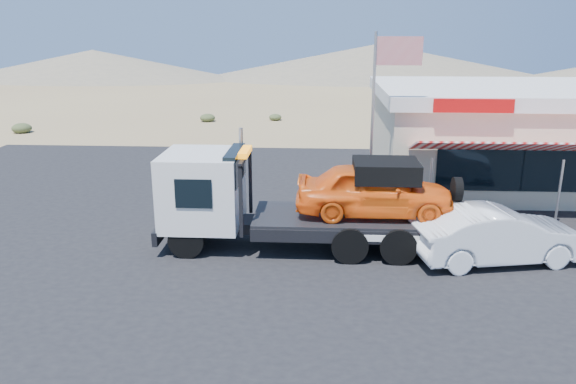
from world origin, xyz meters
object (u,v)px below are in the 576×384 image
white_sedan (498,235)px  flagpole (380,103)px  tow_truck (304,196)px  jerky_store (505,134)px

white_sedan → flagpole: (-2.89, 4.06, 2.99)m
tow_truck → jerky_store: jerky_store is taller
white_sedan → jerky_store: bearing=-28.7°
flagpole → jerky_store: bearing=38.8°
tow_truck → white_sedan: size_ratio=1.87×
tow_truck → white_sedan: tow_truck is taller
tow_truck → jerky_store: size_ratio=0.82×
tow_truck → jerky_store: 11.11m
jerky_store → white_sedan: bearing=-107.4°
white_sedan → flagpole: bearing=24.1°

